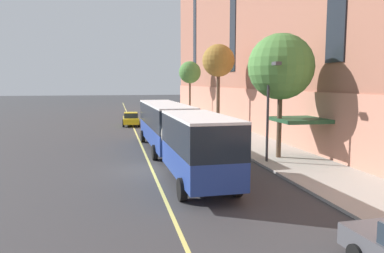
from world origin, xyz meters
TOP-DOWN VIEW (x-y plane):
  - ground_plane at (0.00, 0.00)m, footprint 260.00×260.00m
  - sidewalk at (9.13, 3.00)m, footprint 4.91×160.00m
  - city_bus at (1.81, 2.33)m, footprint 3.24×19.74m
  - parked_car_green_0 at (5.61, 23.74)m, footprint 2.06×4.40m
  - parked_car_silver_3 at (5.51, 17.59)m, footprint 2.05×4.81m
  - taxi_cab at (-0.09, 22.82)m, footprint 2.01×4.46m
  - street_tree_mid_block at (8.56, 1.28)m, footprint 4.23×4.23m
  - street_tree_far_uptown at (8.56, 15.99)m, footprint 3.31×3.31m
  - street_tree_far_downtown at (8.56, 30.69)m, footprint 3.08×3.08m
  - street_lamp at (7.28, -0.04)m, footprint 0.36×1.48m
  - lane_centerline at (0.11, 3.00)m, footprint 0.16×140.00m

SIDE VIEW (x-z plane):
  - ground_plane at x=0.00m, z-range 0.00..0.00m
  - lane_centerline at x=0.11m, z-range 0.00..0.01m
  - sidewalk at x=9.13m, z-range 0.00..0.15m
  - parked_car_green_0 at x=5.61m, z-range 0.00..1.56m
  - taxi_cab at x=-0.09m, z-range 0.00..1.56m
  - parked_car_silver_3 at x=5.51m, z-range 0.00..1.56m
  - city_bus at x=1.81m, z-range 0.29..3.79m
  - street_lamp at x=7.28m, z-range 0.90..7.03m
  - street_tree_mid_block at x=8.56m, z-range 2.02..10.03m
  - street_tree_far_downtown at x=8.56m, z-range 2.48..10.32m
  - street_tree_far_uptown at x=8.56m, z-range 2.79..11.56m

